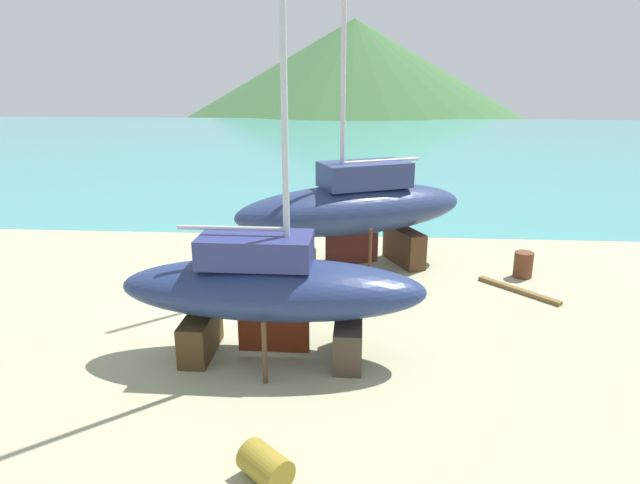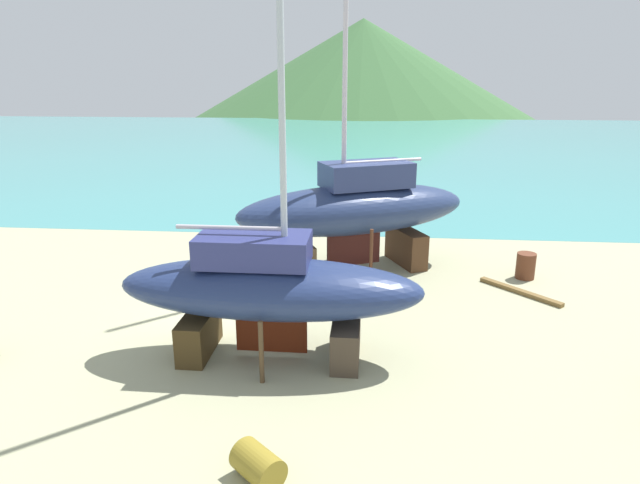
{
  "view_description": "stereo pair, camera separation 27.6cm",
  "coord_description": "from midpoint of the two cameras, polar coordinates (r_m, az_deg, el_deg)",
  "views": [
    {
      "loc": [
        4.09,
        -15.46,
        7.04
      ],
      "look_at": [
        2.92,
        0.71,
        2.09
      ],
      "focal_mm": 30.92,
      "sensor_mm": 36.0,
      "label": 1
    },
    {
      "loc": [
        4.36,
        -15.43,
        7.04
      ],
      "look_at": [
        2.92,
        0.71,
        2.09
      ],
      "focal_mm": 30.92,
      "sensor_mm": 36.0,
      "label": 2
    }
  ],
  "objects": [
    {
      "name": "ground_plane",
      "position": [
        15.97,
        -10.95,
        -9.51
      ],
      "size": [
        41.38,
        41.38,
        0.0
      ],
      "primitive_type": "plane",
      "color": "tan"
    },
    {
      "name": "sea_water",
      "position": [
        59.31,
        0.98,
        10.15
      ],
      "size": [
        148.3,
        69.38,
        0.01
      ],
      "primitive_type": "cube",
      "color": "teal",
      "rests_on": "ground"
    },
    {
      "name": "headland_hill",
      "position": [
        120.8,
        4.41,
        13.58
      ],
      "size": [
        128.89,
        128.89,
        35.99
      ],
      "primitive_type": "cone",
      "color": "#3B6637",
      "rests_on": "ground"
    },
    {
      "name": "sailboat_far_slipway",
      "position": [
        20.12,
        4.07,
        3.44
      ],
      "size": [
        9.13,
        6.19,
        14.41
      ],
      "rotation": [
        0.0,
        0.0,
        3.57
      ],
      "color": "brown",
      "rests_on": "ground"
    },
    {
      "name": "sailboat_large_starboard",
      "position": [
        13.95,
        -4.73,
        -4.71
      ],
      "size": [
        7.72,
        2.78,
        13.78
      ],
      "rotation": [
        0.0,
        0.0,
        -0.01
      ],
      "color": "#44382C",
      "rests_on": "ground"
    },
    {
      "name": "worker",
      "position": [
        24.96,
        -4.89,
        2.59
      ],
      "size": [
        0.38,
        0.5,
        1.67
      ],
      "rotation": [
        0.0,
        0.0,
        3.52
      ],
      "color": "maroon",
      "rests_on": "ground"
    },
    {
      "name": "barrel_rust_mid",
      "position": [
        21.11,
        20.86,
        -2.32
      ],
      "size": [
        0.87,
        0.87,
        0.94
      ],
      "primitive_type": "cylinder",
      "rotation": [
        0.0,
        0.0,
        1.21
      ],
      "color": "brown",
      "rests_on": "ground"
    },
    {
      "name": "barrel_blue_faded",
      "position": [
        10.72,
        -5.64,
        -21.96
      ],
      "size": [
        1.12,
        1.1,
        0.63
      ],
      "primitive_type": "cylinder",
      "rotation": [
        1.57,
        0.0,
        3.97
      ],
      "color": "olive",
      "rests_on": "ground"
    },
    {
      "name": "timber_long_fore",
      "position": [
        19.74,
        20.36,
        -4.83
      ],
      "size": [
        2.24,
        2.37,
        0.14
      ],
      "primitive_type": "cube",
      "rotation": [
        0.0,
        0.0,
        2.32
      ],
      "color": "brown",
      "rests_on": "ground"
    }
  ]
}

